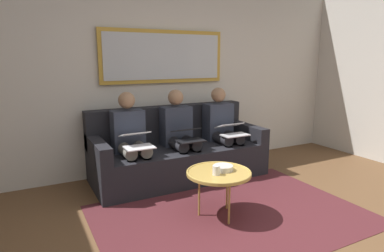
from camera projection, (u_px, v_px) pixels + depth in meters
The scene contains 13 objects.
wall_rear at pixel (162, 75), 4.52m from camera, with size 6.00×0.12×2.60m, color beige.
area_rug at pixel (232, 215), 3.26m from camera, with size 2.60×1.80×0.01m, color #4C1E23.
couch at pixel (177, 153), 4.30m from camera, with size 2.20×0.90×0.90m.
framed_mirror at pixel (164, 57), 4.39m from camera, with size 1.74×0.05×0.70m.
coffee_table at pixel (219, 173), 3.16m from camera, with size 0.63×0.63×0.47m.
cup at pixel (216, 170), 3.07m from camera, with size 0.07×0.07×0.09m, color silver.
bowl at pixel (223, 168), 3.20m from camera, with size 0.19×0.19×0.05m, color beige.
person_left at pixel (222, 127), 4.47m from camera, with size 0.38×0.58×1.14m.
laptop_silver at pixel (232, 130), 4.26m from camera, with size 0.35×0.33×0.15m.
person_middle at pixel (179, 132), 4.18m from camera, with size 0.38×0.58×1.14m.
laptop_black at pixel (188, 135), 3.97m from camera, with size 0.32×0.33×0.14m.
person_right at pixel (131, 137), 3.89m from camera, with size 0.38×0.58×1.14m.
laptop_white at pixel (137, 140), 3.68m from camera, with size 0.32×0.38×0.16m.
Camera 1 is at (1.75, 1.64, 1.53)m, focal length 30.78 mm.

